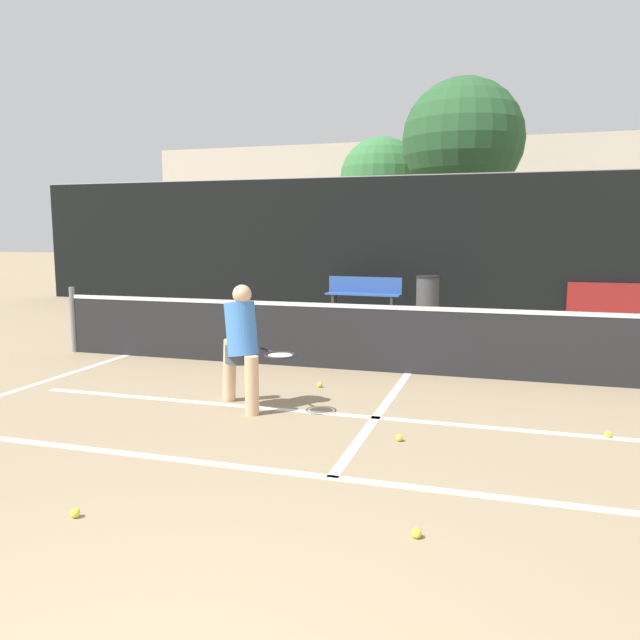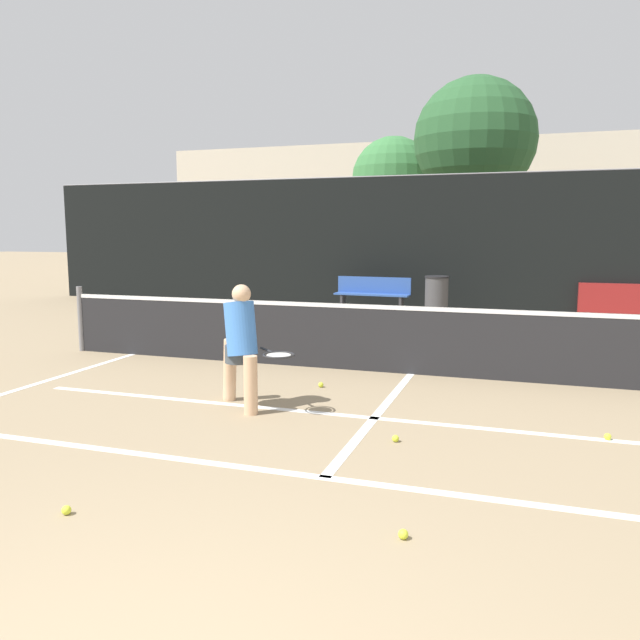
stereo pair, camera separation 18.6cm
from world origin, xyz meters
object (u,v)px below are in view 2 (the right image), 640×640
object	(u,v)px
trash_bin	(436,296)
parked_car	(607,286)
player_practicing	(241,343)
courtside_bench	(373,293)

from	to	relation	value
trash_bin	parked_car	distance (m)	5.13
parked_car	player_practicing	bearing A→B (deg)	-113.02
trash_bin	parked_car	world-z (taller)	parked_car
player_practicing	trash_bin	distance (m)	8.53
parked_car	courtside_bench	bearing A→B (deg)	-152.34
courtside_bench	trash_bin	size ratio (longest dim) A/B	1.99
courtside_bench	parked_car	xyz separation A→B (m)	(5.60, 2.93, 0.07)
courtside_bench	parked_car	world-z (taller)	parked_car
courtside_bench	trash_bin	xyz separation A→B (m)	(1.60, -0.29, -0.00)
player_practicing	parked_car	world-z (taller)	player_practicing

